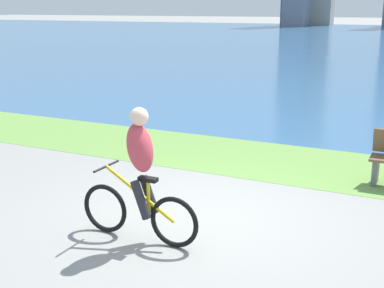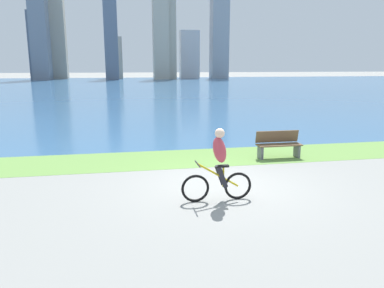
{
  "view_description": "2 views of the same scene",
  "coord_description": "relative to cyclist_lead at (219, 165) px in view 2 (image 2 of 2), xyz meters",
  "views": [
    {
      "loc": [
        2.78,
        -6.05,
        2.82
      ],
      "look_at": [
        -0.52,
        0.72,
        0.81
      ],
      "focal_mm": 48.13,
      "sensor_mm": 36.0,
      "label": 1
    },
    {
      "loc": [
        -2.47,
        -8.82,
        3.05
      ],
      "look_at": [
        -0.68,
        0.62,
        1.0
      ],
      "focal_mm": 34.64,
      "sensor_mm": 36.0,
      "label": 2
    }
  ],
  "objects": [
    {
      "name": "cyclist_lead",
      "position": [
        0.0,
        0.0,
        0.0
      ],
      "size": [
        1.65,
        0.52,
        1.68
      ],
      "color": "black",
      "rests_on": "ground"
    },
    {
      "name": "bench_near_path",
      "position": [
        3.0,
        3.54,
        -0.39
      ],
      "size": [
        1.5,
        0.47,
        0.9
      ],
      "color": "brown",
      "rests_on": "ground"
    },
    {
      "name": "city_skyline_far_shore",
      "position": [
        -1.92,
        77.37,
        9.17
      ],
      "size": [
        43.01,
        11.98,
        26.3
      ],
      "color": "slate",
      "rests_on": "ground"
    },
    {
      "name": "bay_water_surface",
      "position": [
        0.38,
        45.82,
        -0.84
      ],
      "size": [
        300.0,
        81.11,
        0.0
      ],
      "primitive_type": "cube",
      "color": "#386693",
      "rests_on": "ground"
    },
    {
      "name": "grass_strip_bayside",
      "position": [
        0.38,
        4.02,
        -0.83
      ],
      "size": [
        120.0,
        2.49,
        0.01
      ],
      "primitive_type": "cube",
      "color": "#6B9947",
      "rests_on": "ground"
    },
    {
      "name": "ground_plane",
      "position": [
        0.38,
        1.01,
        -0.84
      ],
      "size": [
        300.0,
        300.0,
        0.0
      ],
      "primitive_type": "plane",
      "color": "gray"
    }
  ]
}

